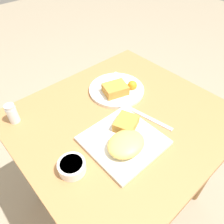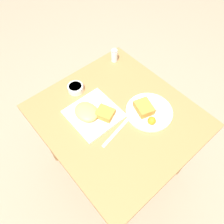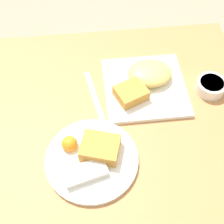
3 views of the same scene
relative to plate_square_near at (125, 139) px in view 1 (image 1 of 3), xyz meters
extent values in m
plane|color=gray|center=(0.08, 0.10, -0.73)|extent=(8.00, 8.00, 0.00)
cube|color=#B27A47|center=(0.08, 0.10, -0.04)|extent=(0.83, 0.76, 0.04)
cylinder|color=olive|center=(0.44, -0.22, -0.39)|extent=(0.05, 0.05, 0.67)
cylinder|color=olive|center=(-0.27, 0.42, -0.39)|extent=(0.05, 0.05, 0.67)
cylinder|color=olive|center=(0.44, 0.42, -0.39)|extent=(0.05, 0.05, 0.67)
cube|color=white|center=(0.00, 0.01, -0.01)|extent=(0.25, 0.25, 0.01)
ellipsoid|color=#EAC660|center=(-0.02, -0.02, 0.01)|extent=(0.14, 0.11, 0.04)
cube|color=#C68938|center=(0.05, 0.04, 0.01)|extent=(0.11, 0.10, 0.04)
cylinder|color=white|center=(0.18, 0.24, -0.01)|extent=(0.25, 0.25, 0.01)
cube|color=#C68938|center=(0.16, 0.22, 0.01)|extent=(0.12, 0.11, 0.04)
cube|color=silver|center=(0.20, 0.28, 0.00)|extent=(0.12, 0.08, 0.02)
sphere|color=orange|center=(0.24, 0.20, 0.01)|extent=(0.04, 0.04, 0.04)
cylinder|color=white|center=(-0.20, 0.03, 0.00)|extent=(0.09, 0.09, 0.04)
cylinder|color=#D1B775|center=(-0.20, 0.03, 0.01)|extent=(0.07, 0.07, 0.00)
cylinder|color=white|center=(-0.25, 0.37, 0.01)|extent=(0.04, 0.04, 0.07)
cylinder|color=white|center=(-0.25, 0.37, 0.00)|extent=(0.03, 0.03, 0.04)
cylinder|color=silver|center=(-0.25, 0.37, 0.06)|extent=(0.04, 0.04, 0.01)
cube|color=silver|center=(0.16, 0.02, -0.02)|extent=(0.05, 0.21, 0.00)
camera|label=1|loc=(-0.36, -0.33, 0.61)|focal=35.00mm
camera|label=2|loc=(0.56, -0.35, 0.94)|focal=35.00mm
camera|label=3|loc=(0.17, 0.62, 0.75)|focal=50.00mm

